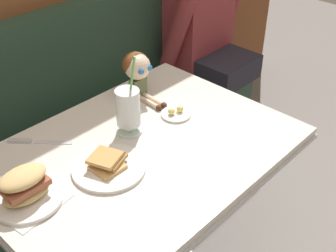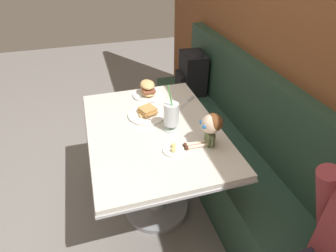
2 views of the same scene
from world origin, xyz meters
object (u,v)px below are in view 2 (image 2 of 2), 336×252
at_px(butter_knife, 188,101).
at_px(butter_saucer, 173,149).
at_px(toast_plate, 147,114).
at_px(backpack, 192,71).
at_px(seated_doll, 211,126).
at_px(milkshake_glass, 171,115).
at_px(sandwich_plate, 148,90).

bearing_deg(butter_knife, butter_saucer, -28.26).
distance_m(toast_plate, butter_saucer, 0.40).
height_order(butter_saucer, backpack, backpack).
bearing_deg(butter_saucer, seated_doll, 89.84).
bearing_deg(backpack, seated_doll, -16.00).
bearing_deg(butter_knife, milkshake_glass, -36.52).
bearing_deg(butter_knife, backpack, 157.10).
distance_m(butter_saucer, butter_knife, 0.57).
height_order(sandwich_plate, butter_saucer, sandwich_plate).
height_order(milkshake_glass, butter_saucer, milkshake_glass).
bearing_deg(toast_plate, seated_doll, 34.54).
height_order(toast_plate, sandwich_plate, sandwich_plate).
bearing_deg(butter_knife, toast_plate, -72.65).
height_order(toast_plate, butter_knife, toast_plate).
height_order(milkshake_glass, butter_knife, milkshake_glass).
xyz_separation_m(milkshake_glass, sandwich_plate, (-0.46, -0.04, -0.05)).
distance_m(milkshake_glass, seated_doll, 0.27).
xyz_separation_m(sandwich_plate, butter_knife, (0.16, 0.26, -0.04)).
bearing_deg(seated_doll, milkshake_glass, -141.00).
xyz_separation_m(milkshake_glass, butter_saucer, (0.20, -0.05, -0.09)).
bearing_deg(sandwich_plate, butter_knife, 57.55).
xyz_separation_m(toast_plate, seated_doll, (0.40, 0.27, 0.11)).
relative_size(milkshake_glass, butter_saucer, 2.62).
xyz_separation_m(milkshake_glass, butter_knife, (-0.29, 0.22, -0.10)).
xyz_separation_m(toast_plate, butter_knife, (-0.10, 0.33, -0.01)).
height_order(sandwich_plate, butter_knife, sandwich_plate).
bearing_deg(butter_knife, sandwich_plate, -122.45).
bearing_deg(butter_saucer, milkshake_glass, 166.28).
distance_m(milkshake_glass, butter_saucer, 0.23).
xyz_separation_m(butter_saucer, butter_knife, (-0.50, 0.27, -0.00)).
height_order(toast_plate, backpack, backpack).
distance_m(toast_plate, seated_doll, 0.50).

